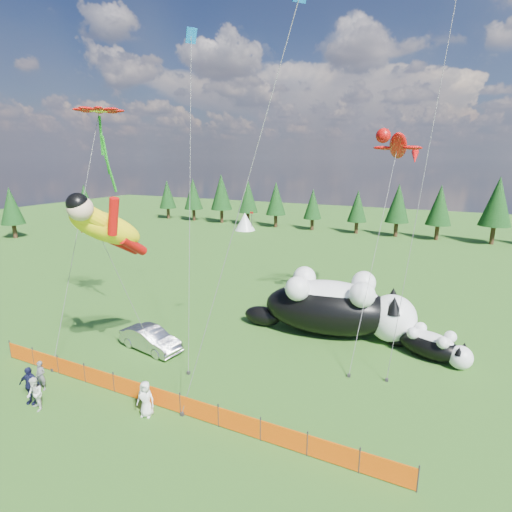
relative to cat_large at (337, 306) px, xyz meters
The scene contains 16 objects.
ground 10.02m from the cat_large, 121.09° to the right, with size 160.00×160.00×0.00m, color #133B0A.
safety_fence 12.58m from the cat_large, 113.97° to the right, with size 22.06×0.06×1.10m.
tree_line 36.99m from the cat_large, 97.90° to the left, with size 90.00×4.00×8.00m, color black, non-canonical shape.
festival_tents 32.14m from the cat_large, 79.38° to the left, with size 50.00×3.20×2.80m, color white, non-canonical shape.
cat_large is the anchor object (origin of this frame).
cat_small 6.09m from the cat_large, ahead, with size 4.73×2.86×1.77m.
car 11.87m from the cat_large, 143.14° to the right, with size 1.45×4.17×1.37m, color #B9B9BE.
spectator_a 17.27m from the cat_large, 131.86° to the right, with size 0.56×0.37×1.53m, color #5A5B60.
spectator_b 17.43m from the cat_large, 125.97° to the right, with size 0.79×0.46×1.62m, color white.
spectator_c 17.62m from the cat_large, 128.40° to the right, with size 1.09×0.56×1.86m, color #15173A.
spectator_e 13.36m from the cat_large, 113.86° to the right, with size 0.82×0.54×1.68m, color white.
superhero_kite 14.77m from the cat_large, 133.58° to the right, with size 5.05×5.37×10.18m.
gecko_kite 11.13m from the cat_large, 57.99° to the left, with size 3.54×12.14×14.88m.
flower_kite 18.58m from the cat_large, 154.06° to the right, with size 3.37×6.92×14.74m.
diamond_kite_a 17.81m from the cat_large, 158.07° to the right, with size 3.15×5.93×19.25m.
diamond_kite_c 16.85m from the cat_large, 89.70° to the right, with size 4.69×3.17×18.09m.
Camera 1 is at (10.98, -15.77, 11.31)m, focal length 28.00 mm.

